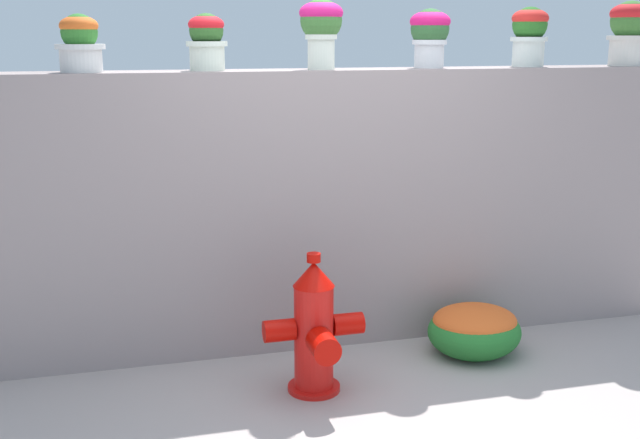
% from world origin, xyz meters
% --- Properties ---
extents(ground_plane, '(24.00, 24.00, 0.00)m').
position_xyz_m(ground_plane, '(0.00, 0.00, 0.00)').
color(ground_plane, '#A19490').
extents(stone_wall, '(4.97, 0.38, 1.82)m').
position_xyz_m(stone_wall, '(0.00, 1.15, 0.91)').
color(stone_wall, gray).
rests_on(stone_wall, ground).
extents(potted_plant_1, '(0.29, 0.29, 0.34)m').
position_xyz_m(potted_plant_1, '(-1.49, 1.12, 2.00)').
color(potted_plant_1, silver).
rests_on(potted_plant_1, stone_wall).
extents(potted_plant_2, '(0.25, 0.25, 0.34)m').
position_xyz_m(potted_plant_2, '(-0.75, 1.15, 2.02)').
color(potted_plant_2, silver).
rests_on(potted_plant_2, stone_wall).
extents(potted_plant_3, '(0.28, 0.28, 0.44)m').
position_xyz_m(potted_plant_3, '(-0.03, 1.12, 2.10)').
color(potted_plant_3, silver).
rests_on(potted_plant_3, stone_wall).
extents(potted_plant_4, '(0.27, 0.27, 0.38)m').
position_xyz_m(potted_plant_4, '(0.72, 1.16, 2.06)').
color(potted_plant_4, silver).
rests_on(potted_plant_4, stone_wall).
extents(potted_plant_5, '(0.25, 0.25, 0.40)m').
position_xyz_m(potted_plant_5, '(1.46, 1.18, 2.06)').
color(potted_plant_5, silver).
rests_on(potted_plant_5, stone_wall).
extents(potted_plant_6, '(0.30, 0.30, 0.45)m').
position_xyz_m(potted_plant_6, '(2.21, 1.13, 2.08)').
color(potted_plant_6, silver).
rests_on(potted_plant_6, stone_wall).
extents(fire_hydrant, '(0.59, 0.47, 0.84)m').
position_xyz_m(fire_hydrant, '(-0.28, 0.34, 0.38)').
color(fire_hydrant, red).
rests_on(fire_hydrant, ground).
extents(flower_bush_left, '(0.61, 0.55, 0.34)m').
position_xyz_m(flower_bush_left, '(0.87, 0.60, 0.18)').
color(flower_bush_left, '#23702A').
rests_on(flower_bush_left, ground).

